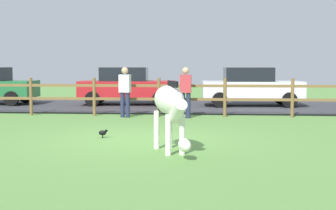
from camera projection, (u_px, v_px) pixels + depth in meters
ground_plane at (140, 139)px, 11.46m from camera, size 60.00×60.00×0.00m
parking_asphalt at (170, 105)px, 20.70m from camera, size 28.00×7.40×0.05m
paddock_fence at (159, 94)px, 16.38m from camera, size 22.01×0.11×1.28m
zebra at (170, 105)px, 9.59m from camera, size 0.98×1.84×1.41m
crow_on_grass at (103, 133)px, 11.56m from camera, size 0.21×0.10×0.20m
parked_car_red at (127, 86)px, 20.53m from camera, size 4.10×2.08×1.56m
parked_car_white at (251, 86)px, 19.93m from camera, size 4.08×2.04×1.56m
visitor_left_of_tree at (186, 90)px, 15.81m from camera, size 0.36×0.23×1.64m
visitor_right_of_tree at (125, 90)px, 16.03m from camera, size 0.39×0.28×1.64m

